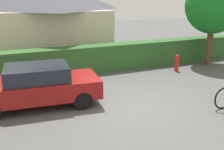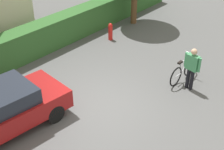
{
  "view_description": "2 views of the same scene",
  "coord_description": "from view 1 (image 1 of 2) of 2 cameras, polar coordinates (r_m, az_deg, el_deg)",
  "views": [
    {
      "loc": [
        -3.75,
        -6.99,
        3.46
      ],
      "look_at": [
        -0.38,
        0.56,
        1.0
      ],
      "focal_mm": 42.08,
      "sensor_mm": 36.0,
      "label": 1
    },
    {
      "loc": [
        -5.9,
        -5.55,
        6.25
      ],
      "look_at": [
        0.68,
        -0.02,
        0.88
      ],
      "focal_mm": 49.34,
      "sensor_mm": 36.0,
      "label": 2
    }
  ],
  "objects": [
    {
      "name": "parked_car_near",
      "position": [
        8.9,
        -15.96,
        -2.11
      ],
      "size": [
        4.17,
        2.15,
        1.36
      ],
      "color": "maroon",
      "rests_on": "ground"
    },
    {
      "name": "fire_hydrant",
      "position": [
        13.08,
        13.9,
        2.6
      ],
      "size": [
        0.2,
        0.2,
        0.81
      ],
      "color": "red",
      "rests_on": "ground"
    },
    {
      "name": "hedge_row",
      "position": [
        12.44,
        -5.84,
        3.34
      ],
      "size": [
        20.73,
        0.9,
        1.27
      ],
      "primitive_type": "cube",
      "color": "#2E5C28",
      "rests_on": "ground"
    },
    {
      "name": "house_distant",
      "position": [
        16.04,
        -14.19,
        11.97
      ],
      "size": [
        6.57,
        5.8,
        4.52
      ],
      "color": "beige",
      "rests_on": "ground"
    },
    {
      "name": "tree_kerbside",
      "position": [
        14.57,
        21.21,
        13.89
      ],
      "size": [
        2.85,
        2.85,
        4.5
      ],
      "color": "brown",
      "rests_on": "ground"
    },
    {
      "name": "ground_plane",
      "position": [
        8.66,
        3.85,
        -7.04
      ],
      "size": [
        60.0,
        60.0,
        0.0
      ],
      "primitive_type": "plane",
      "color": "#4F4F4F"
    }
  ]
}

